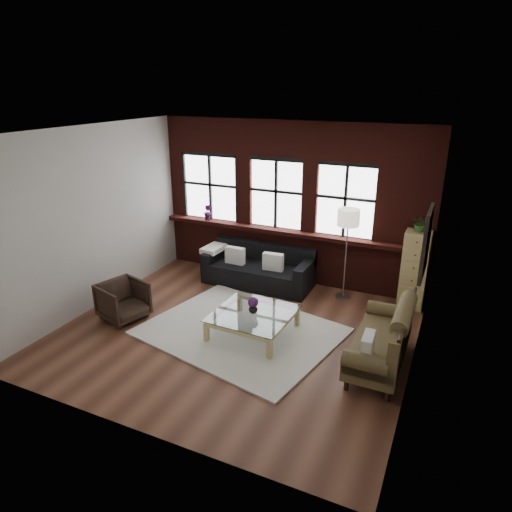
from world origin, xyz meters
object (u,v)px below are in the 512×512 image
at_px(vintage_settee, 381,335).
at_px(coffee_table, 253,324).
at_px(armchair, 123,301).
at_px(vase, 253,308).
at_px(dark_sofa, 258,266).
at_px(drawer_chest, 414,270).
at_px(floor_lamp, 346,251).

xyz_separation_m(vintage_settee, coffee_table, (-2.00, 0.01, -0.29)).
distance_m(vintage_settee, armchair, 4.30).
relative_size(armchair, vase, 4.72).
height_order(dark_sofa, drawer_chest, drawer_chest).
xyz_separation_m(armchair, vase, (2.27, 0.43, 0.14)).
bearing_deg(floor_lamp, dark_sofa, -175.53).
bearing_deg(coffee_table, armchair, -169.19).
height_order(vase, floor_lamp, floor_lamp).
bearing_deg(floor_lamp, vase, -116.37).
distance_m(dark_sofa, coffee_table, 1.99).
height_order(drawer_chest, floor_lamp, floor_lamp).
xyz_separation_m(armchair, drawer_chest, (4.46, 2.56, 0.38)).
xyz_separation_m(coffee_table, floor_lamp, (0.98, 1.97, 0.75)).
xyz_separation_m(vintage_settee, floor_lamp, (-1.03, 1.98, 0.46)).
relative_size(drawer_chest, floor_lamp, 0.76).
height_order(dark_sofa, floor_lamp, floor_lamp).
distance_m(dark_sofa, vintage_settee, 3.31).
distance_m(armchair, floor_lamp, 4.08).
distance_m(dark_sofa, armchair, 2.73).
xyz_separation_m(vintage_settee, vase, (-2.00, 0.01, -0.01)).
bearing_deg(vintage_settee, dark_sofa, 146.15).
bearing_deg(armchair, vase, -62.74).
xyz_separation_m(dark_sofa, armchair, (-1.53, -2.27, -0.06)).
bearing_deg(vase, dark_sofa, 112.05).
distance_m(vase, drawer_chest, 3.06).
bearing_deg(armchair, dark_sofa, -17.48).
height_order(dark_sofa, vase, dark_sofa).
relative_size(dark_sofa, vintage_settee, 1.21).
xyz_separation_m(dark_sofa, drawer_chest, (2.93, 0.29, 0.32)).
xyz_separation_m(armchair, coffee_table, (2.27, 0.43, -0.14)).
bearing_deg(vase, armchair, -169.19).
bearing_deg(vase, floor_lamp, 63.63).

